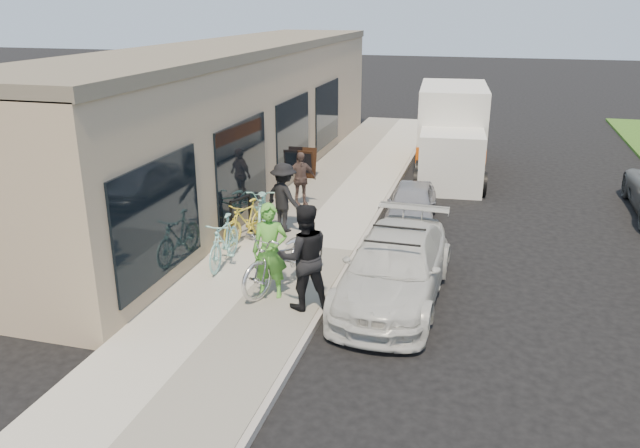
# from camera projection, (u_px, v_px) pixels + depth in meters

# --- Properties ---
(ground) EXTENTS (120.00, 120.00, 0.00)m
(ground) POSITION_uv_depth(u_px,v_px,m) (344.00, 322.00, 11.01)
(ground) COLOR black
(ground) RESTS_ON ground
(sidewalk) EXTENTS (3.00, 34.00, 0.15)m
(sidewalk) POSITION_uv_depth(u_px,v_px,m) (289.00, 247.00, 14.21)
(sidewalk) COLOR #AEAA9C
(sidewalk) RESTS_ON ground
(curb) EXTENTS (0.12, 34.00, 0.13)m
(curb) POSITION_uv_depth(u_px,v_px,m) (355.00, 254.00, 13.82)
(curb) COLOR #9E9790
(curb) RESTS_ON ground
(storefront) EXTENTS (3.60, 20.00, 4.22)m
(storefront) POSITION_uv_depth(u_px,v_px,m) (237.00, 115.00, 18.87)
(storefront) COLOR tan
(storefront) RESTS_ON ground
(bike_rack) EXTENTS (0.28, 0.66, 0.98)m
(bike_rack) POSITION_uv_depth(u_px,v_px,m) (241.00, 213.00, 14.37)
(bike_rack) COLOR black
(bike_rack) RESTS_ON sidewalk
(sandwich_board) EXTENTS (0.56, 0.57, 0.90)m
(sandwich_board) POSITION_uv_depth(u_px,v_px,m) (306.00, 163.00, 19.43)
(sandwich_board) COLOR black
(sandwich_board) RESTS_ON sidewalk
(sedan_white) EXTENTS (1.92, 4.46, 1.32)m
(sedan_white) POSITION_uv_depth(u_px,v_px,m) (395.00, 267.00, 11.68)
(sedan_white) COLOR silver
(sedan_white) RESTS_ON ground
(sedan_silver) EXTENTS (1.36, 3.04, 1.01)m
(sedan_silver) POSITION_uv_depth(u_px,v_px,m) (412.00, 203.00, 15.87)
(sedan_silver) COLOR #9F9EA3
(sedan_silver) RESTS_ON ground
(moving_truck) EXTENTS (2.55, 5.80, 2.78)m
(moving_truck) POSITION_uv_depth(u_px,v_px,m) (451.00, 135.00, 20.47)
(moving_truck) COLOR silver
(moving_truck) RESTS_ON ground
(tandem_bike) EXTENTS (1.62, 2.42, 1.21)m
(tandem_bike) POSITION_uv_depth(u_px,v_px,m) (285.00, 258.00, 11.83)
(tandem_bike) COLOR silver
(tandem_bike) RESTS_ON sidewalk
(woman_rider) EXTENTS (0.73, 0.55, 1.79)m
(woman_rider) POSITION_uv_depth(u_px,v_px,m) (270.00, 251.00, 11.38)
(woman_rider) COLOR #51A436
(woman_rider) RESTS_ON sidewalk
(man_standing) EXTENTS (1.17, 1.08, 1.93)m
(man_standing) POSITION_uv_depth(u_px,v_px,m) (304.00, 257.00, 10.93)
(man_standing) COLOR black
(man_standing) RESTS_ON sidewalk
(cruiser_bike_a) EXTENTS (0.58, 1.73, 1.02)m
(cruiser_bike_a) POSITION_uv_depth(u_px,v_px,m) (224.00, 241.00, 12.91)
(cruiser_bike_a) COLOR #92DAD0
(cruiser_bike_a) RESTS_ON sidewalk
(cruiser_bike_b) EXTENTS (1.18, 2.01, 1.00)m
(cruiser_bike_b) POSITION_uv_depth(u_px,v_px,m) (262.00, 205.00, 15.26)
(cruiser_bike_b) COLOR #92DAD0
(cruiser_bike_b) RESTS_ON sidewalk
(cruiser_bike_c) EXTENTS (0.92, 1.60, 0.93)m
(cruiser_bike_c) POSITION_uv_depth(u_px,v_px,m) (246.00, 221.00, 14.29)
(cruiser_bike_c) COLOR gold
(cruiser_bike_c) RESTS_ON sidewalk
(bystander_a) EXTENTS (1.24, 1.05, 1.67)m
(bystander_a) POSITION_uv_depth(u_px,v_px,m) (284.00, 198.00, 14.73)
(bystander_a) COLOR black
(bystander_a) RESTS_ON sidewalk
(bystander_b) EXTENTS (0.92, 0.78, 1.48)m
(bystander_b) POSITION_uv_depth(u_px,v_px,m) (300.00, 179.00, 16.64)
(bystander_b) COLOR brown
(bystander_b) RESTS_ON sidewalk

